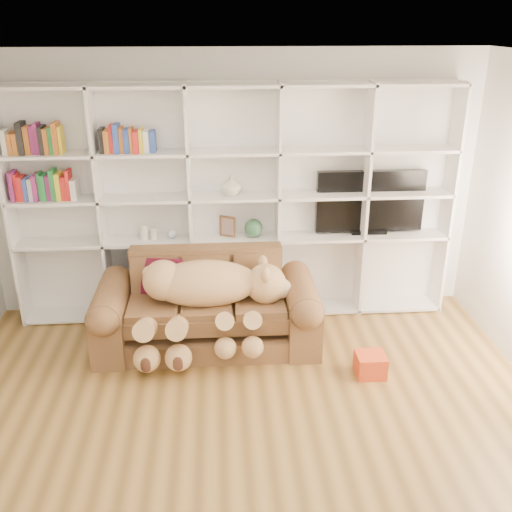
{
  "coord_description": "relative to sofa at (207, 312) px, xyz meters",
  "views": [
    {
      "loc": [
        -0.16,
        -3.18,
        2.96
      ],
      "look_at": [
        0.17,
        1.63,
        0.93
      ],
      "focal_mm": 40.0,
      "sensor_mm": 36.0,
      "label": 1
    }
  ],
  "objects": [
    {
      "name": "snow_globe",
      "position": [
        -0.35,
        0.61,
        0.58
      ],
      "size": [
        0.09,
        0.09,
        0.09
      ],
      "primitive_type": "sphere",
      "color": "silver",
      "rests_on": "bookshelf"
    },
    {
      "name": "tv",
      "position": [
        1.69,
        0.66,
        0.86
      ],
      "size": [
        1.12,
        0.18,
        0.66
      ],
      "color": "black",
      "rests_on": "bookshelf"
    },
    {
      "name": "floor",
      "position": [
        0.3,
        -1.7,
        -0.33
      ],
      "size": [
        5.0,
        5.0,
        0.0
      ],
      "primitive_type": "plane",
      "color": "brown",
      "rests_on": "ground"
    },
    {
      "name": "wall_back",
      "position": [
        0.3,
        0.8,
        1.02
      ],
      "size": [
        5.0,
        0.02,
        2.7
      ],
      "primitive_type": "cube",
      "color": "silver",
      "rests_on": "floor"
    },
    {
      "name": "shelf_vase",
      "position": [
        0.26,
        0.61,
        1.08
      ],
      "size": [
        0.2,
        0.2,
        0.2
      ],
      "primitive_type": "imported",
      "rotation": [
        0.0,
        0.0,
        0.05
      ],
      "color": "beige",
      "rests_on": "bookshelf"
    },
    {
      "name": "teddy_bear",
      "position": [
        -0.0,
        -0.18,
        0.27
      ],
      "size": [
        1.46,
        0.83,
        0.84
      ],
      "rotation": [
        0.0,
        0.0,
        0.14
      ],
      "color": "tan",
      "rests_on": "sofa"
    },
    {
      "name": "sofa",
      "position": [
        0.0,
        0.0,
        0.0
      ],
      "size": [
        2.1,
        0.91,
        0.88
      ],
      "color": "brown",
      "rests_on": "floor"
    },
    {
      "name": "figurine_short",
      "position": [
        -0.53,
        0.61,
        0.59
      ],
      "size": [
        0.08,
        0.08,
        0.12
      ],
      "primitive_type": "cylinder",
      "rotation": [
        0.0,
        0.0,
        -0.14
      ],
      "color": "silver",
      "rests_on": "bookshelf"
    },
    {
      "name": "ceiling",
      "position": [
        0.3,
        -1.7,
        2.37
      ],
      "size": [
        5.0,
        5.0,
        0.0
      ],
      "primitive_type": "plane",
      "rotation": [
        3.14,
        0.0,
        0.0
      ],
      "color": "white",
      "rests_on": "wall_back"
    },
    {
      "name": "green_vase",
      "position": [
        0.49,
        0.61,
        0.63
      ],
      "size": [
        0.19,
        0.19,
        0.19
      ],
      "primitive_type": "sphere",
      "color": "#2E5B3C",
      "rests_on": "bookshelf"
    },
    {
      "name": "picture_frame",
      "position": [
        0.22,
        0.61,
        0.65
      ],
      "size": [
        0.17,
        0.1,
        0.22
      ],
      "primitive_type": "cube",
      "rotation": [
        0.0,
        0.0,
        -0.43
      ],
      "color": "brown",
      "rests_on": "bookshelf"
    },
    {
      "name": "gift_box",
      "position": [
        1.44,
        -0.66,
        -0.23
      ],
      "size": [
        0.26,
        0.24,
        0.21
      ],
      "primitive_type": "cube",
      "rotation": [
        0.0,
        0.0,
        0.0
      ],
      "color": "#D1421B",
      "rests_on": "floor"
    },
    {
      "name": "figurine_tall",
      "position": [
        -0.63,
        0.61,
        0.61
      ],
      "size": [
        0.1,
        0.1,
        0.16
      ],
      "primitive_type": "cylinder",
      "rotation": [
        0.0,
        0.0,
        0.24
      ],
      "color": "silver",
      "rests_on": "bookshelf"
    },
    {
      "name": "throw_pillow",
      "position": [
        -0.42,
        0.15,
        0.31
      ],
      "size": [
        0.43,
        0.31,
        0.4
      ],
      "primitive_type": "cube",
      "rotation": [
        -0.24,
        0.0,
        -0.28
      ],
      "color": "maroon",
      "rests_on": "sofa"
    },
    {
      "name": "bookshelf",
      "position": [
        0.06,
        0.67,
        0.97
      ],
      "size": [
        4.43,
        0.35,
        2.4
      ],
      "color": "white",
      "rests_on": "floor"
    }
  ]
}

